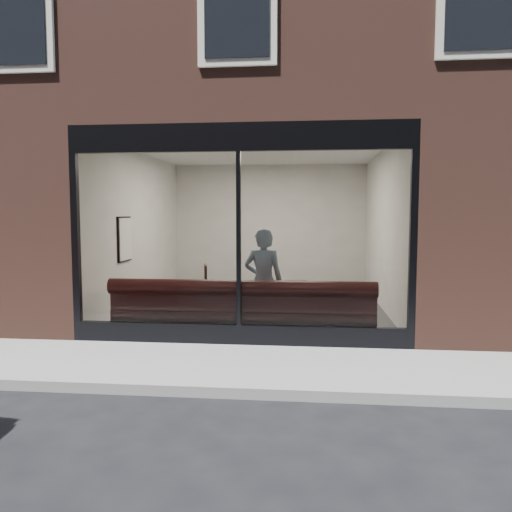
# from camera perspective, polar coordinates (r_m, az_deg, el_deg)

# --- Properties ---
(ground) EXTENTS (120.00, 120.00, 0.00)m
(ground) POSITION_cam_1_polar(r_m,az_deg,el_deg) (5.50, -4.96, -15.55)
(ground) COLOR black
(ground) RESTS_ON ground
(sidewalk_near) EXTENTS (40.00, 2.00, 0.01)m
(sidewalk_near) POSITION_cam_1_polar(r_m,az_deg,el_deg) (6.43, -3.26, -12.43)
(sidewalk_near) COLOR gray
(sidewalk_near) RESTS_ON ground
(kerb_near) EXTENTS (40.00, 0.10, 0.12)m
(kerb_near) POSITION_cam_1_polar(r_m,az_deg,el_deg) (5.43, -5.07, -15.14)
(kerb_near) COLOR gray
(kerb_near) RESTS_ON ground
(host_building_pier_left) EXTENTS (2.50, 12.00, 3.20)m
(host_building_pier_left) POSITION_cam_1_polar(r_m,az_deg,el_deg) (13.89, -14.08, 3.39)
(host_building_pier_left) COLOR brown
(host_building_pier_left) RESTS_ON ground
(host_building_pier_right) EXTENTS (2.50, 12.00, 3.20)m
(host_building_pier_right) POSITION_cam_1_polar(r_m,az_deg,el_deg) (13.35, 17.85, 3.25)
(host_building_pier_right) COLOR brown
(host_building_pier_right) RESTS_ON ground
(host_building_backfill) EXTENTS (5.00, 6.00, 3.20)m
(host_building_backfill) POSITION_cam_1_polar(r_m,az_deg,el_deg) (16.09, 2.36, 3.71)
(host_building_backfill) COLOR brown
(host_building_backfill) RESTS_ON ground
(cafe_floor) EXTENTS (6.00, 6.00, 0.00)m
(cafe_floor) POSITION_cam_1_polar(r_m,az_deg,el_deg) (10.28, 0.28, -5.78)
(cafe_floor) COLOR #2D2D30
(cafe_floor) RESTS_ON ground
(cafe_ceiling) EXTENTS (6.00, 6.00, 0.00)m
(cafe_ceiling) POSITION_cam_1_polar(r_m,az_deg,el_deg) (10.19, 0.29, 12.03)
(cafe_ceiling) COLOR white
(cafe_ceiling) RESTS_ON host_building_upper
(cafe_wall_back) EXTENTS (5.00, 0.00, 5.00)m
(cafe_wall_back) POSITION_cam_1_polar(r_m,az_deg,el_deg) (13.09, 1.56, 3.45)
(cafe_wall_back) COLOR beige
(cafe_wall_back) RESTS_ON ground
(cafe_wall_left) EXTENTS (0.00, 6.00, 6.00)m
(cafe_wall_left) POSITION_cam_1_polar(r_m,az_deg,el_deg) (10.65, -13.19, 3.02)
(cafe_wall_left) COLOR beige
(cafe_wall_left) RESTS_ON ground
(cafe_wall_right) EXTENTS (0.00, 6.00, 6.00)m
(cafe_wall_right) POSITION_cam_1_polar(r_m,az_deg,el_deg) (10.18, 14.40, 2.91)
(cafe_wall_right) COLOR beige
(cafe_wall_right) RESTS_ON ground
(storefront_kick) EXTENTS (5.00, 0.10, 0.30)m
(storefront_kick) POSITION_cam_1_polar(r_m,az_deg,el_deg) (7.39, -1.96, -8.97)
(storefront_kick) COLOR black
(storefront_kick) RESTS_ON ground
(storefront_header) EXTENTS (5.00, 0.10, 0.40)m
(storefront_header) POSITION_cam_1_polar(r_m,az_deg,el_deg) (7.26, -2.03, 13.44)
(storefront_header) COLOR black
(storefront_header) RESTS_ON host_building_upper
(storefront_mullion) EXTENTS (0.06, 0.10, 2.50)m
(storefront_mullion) POSITION_cam_1_polar(r_m,az_deg,el_deg) (7.19, -1.99, 1.93)
(storefront_mullion) COLOR black
(storefront_mullion) RESTS_ON storefront_kick
(storefront_glass) EXTENTS (4.80, 0.00, 4.80)m
(storefront_glass) POSITION_cam_1_polar(r_m,az_deg,el_deg) (7.16, -2.02, 1.92)
(storefront_glass) COLOR white
(storefront_glass) RESTS_ON storefront_kick
(banquette) EXTENTS (4.00, 0.55, 0.45)m
(banquette) POSITION_cam_1_polar(r_m,az_deg,el_deg) (7.76, -1.56, -7.74)
(banquette) COLOR #3D1617
(banquette) RESTS_ON cafe_floor
(person) EXTENTS (0.64, 0.44, 1.69)m
(person) POSITION_cam_1_polar(r_m,az_deg,el_deg) (7.90, 0.85, -2.95)
(person) COLOR #8EACC1
(person) RESTS_ON cafe_floor
(cafe_table_left) EXTENTS (0.76, 0.76, 0.04)m
(cafe_table_left) POSITION_cam_1_polar(r_m,az_deg,el_deg) (8.51, -10.96, -3.18)
(cafe_table_left) COLOR black
(cafe_table_left) RESTS_ON cafe_floor
(cafe_table_right) EXTENTS (0.73, 0.73, 0.04)m
(cafe_table_right) POSITION_cam_1_polar(r_m,az_deg,el_deg) (8.42, 3.82, -3.19)
(cafe_table_right) COLOR black
(cafe_table_right) RESTS_ON cafe_floor
(cafe_chair_left) EXTENTS (0.52, 0.52, 0.04)m
(cafe_chair_left) POSITION_cam_1_polar(r_m,az_deg,el_deg) (9.63, -6.90, -5.22)
(cafe_chair_left) COLOR black
(cafe_chair_left) RESTS_ON cafe_floor
(wall_poster) EXTENTS (0.02, 0.60, 0.80)m
(wall_poster) POSITION_cam_1_polar(r_m,az_deg,el_deg) (9.77, -14.71, 1.89)
(wall_poster) COLOR white
(wall_poster) RESTS_ON cafe_wall_left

